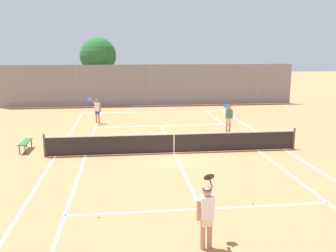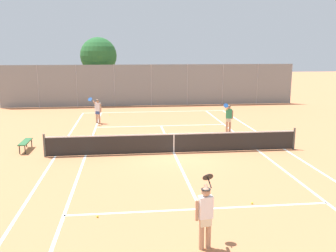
{
  "view_description": "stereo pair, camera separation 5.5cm",
  "coord_description": "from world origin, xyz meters",
  "px_view_note": "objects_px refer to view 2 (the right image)",
  "views": [
    {
      "loc": [
        -2.28,
        -17.0,
        4.86
      ],
      "look_at": [
        -0.11,
        1.5,
        1.0
      ],
      "focal_mm": 40.0,
      "sensor_mm": 36.0,
      "label": 1
    },
    {
      "loc": [
        -2.23,
        -17.01,
        4.86
      ],
      "look_at": [
        -0.11,
        1.5,
        1.0
      ],
      "focal_mm": 40.0,
      "sensor_mm": 36.0,
      "label": 2
    }
  ],
  "objects_px": {
    "loose_tennis_ball_4": "(205,126)",
    "loose_tennis_ball_2": "(252,203)",
    "tree_behind_left": "(98,57)",
    "player_far_left": "(98,110)",
    "tennis_net": "(174,142)",
    "loose_tennis_ball_1": "(97,216)",
    "player_far_right": "(229,117)",
    "loose_tennis_ball_5": "(95,134)",
    "player_near_side": "(205,213)",
    "loose_tennis_ball_0": "(110,115)",
    "courtside_bench": "(25,142)"
  },
  "relations": [
    {
      "from": "player_far_right",
      "to": "loose_tennis_ball_5",
      "type": "bearing_deg",
      "value": 178.33
    },
    {
      "from": "tennis_net",
      "to": "player_near_side",
      "type": "distance_m",
      "value": 8.7
    },
    {
      "from": "player_far_right",
      "to": "loose_tennis_ball_1",
      "type": "bearing_deg",
      "value": -122.66
    },
    {
      "from": "player_far_left",
      "to": "loose_tennis_ball_2",
      "type": "xyz_separation_m",
      "value": [
        5.79,
        -13.92,
        -0.89
      ]
    },
    {
      "from": "loose_tennis_ball_5",
      "to": "courtside_bench",
      "type": "xyz_separation_m",
      "value": [
        -3.08,
        -3.18,
        0.38
      ]
    },
    {
      "from": "courtside_bench",
      "to": "loose_tennis_ball_0",
      "type": "bearing_deg",
      "value": 68.87
    },
    {
      "from": "tennis_net",
      "to": "player_near_side",
      "type": "bearing_deg",
      "value": -92.38
    },
    {
      "from": "loose_tennis_ball_5",
      "to": "loose_tennis_ball_1",
      "type": "bearing_deg",
      "value": -85.38
    },
    {
      "from": "loose_tennis_ball_2",
      "to": "tree_behind_left",
      "type": "height_order",
      "value": "tree_behind_left"
    },
    {
      "from": "loose_tennis_ball_0",
      "to": "loose_tennis_ball_2",
      "type": "distance_m",
      "value": 17.68
    },
    {
      "from": "loose_tennis_ball_2",
      "to": "player_far_left",
      "type": "bearing_deg",
      "value": 112.58
    },
    {
      "from": "player_far_left",
      "to": "loose_tennis_ball_4",
      "type": "xyz_separation_m",
      "value": [
        6.83,
        -1.78,
        -0.89
      ]
    },
    {
      "from": "loose_tennis_ball_1",
      "to": "courtside_bench",
      "type": "height_order",
      "value": "courtside_bench"
    },
    {
      "from": "loose_tennis_ball_1",
      "to": "loose_tennis_ball_4",
      "type": "relative_size",
      "value": 1.0
    },
    {
      "from": "loose_tennis_ball_1",
      "to": "loose_tennis_ball_2",
      "type": "bearing_deg",
      "value": 5.03
    },
    {
      "from": "player_near_side",
      "to": "loose_tennis_ball_4",
      "type": "relative_size",
      "value": 26.88
    },
    {
      "from": "loose_tennis_ball_5",
      "to": "loose_tennis_ball_4",
      "type": "bearing_deg",
      "value": 12.53
    },
    {
      "from": "tennis_net",
      "to": "loose_tennis_ball_1",
      "type": "bearing_deg",
      "value": -115.23
    },
    {
      "from": "loose_tennis_ball_4",
      "to": "tree_behind_left",
      "type": "distance_m",
      "value": 14.04
    },
    {
      "from": "courtside_bench",
      "to": "loose_tennis_ball_2",
      "type": "bearing_deg",
      "value": -40.19
    },
    {
      "from": "tennis_net",
      "to": "loose_tennis_ball_1",
      "type": "height_order",
      "value": "tennis_net"
    },
    {
      "from": "tennis_net",
      "to": "loose_tennis_ball_2",
      "type": "distance_m",
      "value": 6.46
    },
    {
      "from": "player_far_left",
      "to": "courtside_bench",
      "type": "distance_m",
      "value": 7.16
    },
    {
      "from": "tennis_net",
      "to": "loose_tennis_ball_1",
      "type": "distance_m",
      "value": 7.35
    },
    {
      "from": "loose_tennis_ball_5",
      "to": "tree_behind_left",
      "type": "relative_size",
      "value": 0.01
    },
    {
      "from": "loose_tennis_ball_0",
      "to": "loose_tennis_ball_1",
      "type": "distance_m",
      "value": 17.34
    },
    {
      "from": "loose_tennis_ball_0",
      "to": "tree_behind_left",
      "type": "relative_size",
      "value": 0.01
    },
    {
      "from": "loose_tennis_ball_0",
      "to": "loose_tennis_ball_1",
      "type": "bearing_deg",
      "value": -88.97
    },
    {
      "from": "loose_tennis_ball_5",
      "to": "courtside_bench",
      "type": "distance_m",
      "value": 4.44
    },
    {
      "from": "loose_tennis_ball_1",
      "to": "player_near_side",
      "type": "bearing_deg",
      "value": -36.5
    },
    {
      "from": "player_near_side",
      "to": "loose_tennis_ball_5",
      "type": "bearing_deg",
      "value": 105.6
    },
    {
      "from": "tennis_net",
      "to": "loose_tennis_ball_0",
      "type": "bearing_deg",
      "value": 107.81
    },
    {
      "from": "loose_tennis_ball_4",
      "to": "loose_tennis_ball_2",
      "type": "bearing_deg",
      "value": -94.91
    },
    {
      "from": "tennis_net",
      "to": "loose_tennis_ball_4",
      "type": "relative_size",
      "value": 181.82
    },
    {
      "from": "player_far_left",
      "to": "courtside_bench",
      "type": "height_order",
      "value": "player_far_left"
    },
    {
      "from": "loose_tennis_ball_1",
      "to": "loose_tennis_ball_5",
      "type": "height_order",
      "value": "same"
    },
    {
      "from": "loose_tennis_ball_0",
      "to": "loose_tennis_ball_5",
      "type": "bearing_deg",
      "value": -95.28
    },
    {
      "from": "loose_tennis_ball_0",
      "to": "loose_tennis_ball_2",
      "type": "bearing_deg",
      "value": -73.06
    },
    {
      "from": "tennis_net",
      "to": "loose_tennis_ball_4",
      "type": "xyz_separation_m",
      "value": [
        2.76,
        5.92,
        -0.48
      ]
    },
    {
      "from": "loose_tennis_ball_2",
      "to": "courtside_bench",
      "type": "height_order",
      "value": "courtside_bench"
    },
    {
      "from": "player_near_side",
      "to": "player_far_right",
      "type": "xyz_separation_m",
      "value": [
        4.17,
        12.87,
        0.0
      ]
    },
    {
      "from": "player_near_side",
      "to": "player_far_right",
      "type": "relative_size",
      "value": 1.0
    },
    {
      "from": "player_far_left",
      "to": "loose_tennis_ball_1",
      "type": "xyz_separation_m",
      "value": [
        0.95,
        -14.34,
        -0.89
      ]
    },
    {
      "from": "loose_tennis_ball_0",
      "to": "loose_tennis_ball_4",
      "type": "distance_m",
      "value": 7.83
    },
    {
      "from": "courtside_bench",
      "to": "tree_behind_left",
      "type": "height_order",
      "value": "tree_behind_left"
    },
    {
      "from": "player_far_left",
      "to": "loose_tennis_ball_1",
      "type": "relative_size",
      "value": 26.88
    },
    {
      "from": "tree_behind_left",
      "to": "player_far_left",
      "type": "bearing_deg",
      "value": -86.93
    },
    {
      "from": "loose_tennis_ball_5",
      "to": "loose_tennis_ball_0",
      "type": "bearing_deg",
      "value": 84.72
    },
    {
      "from": "tennis_net",
      "to": "courtside_bench",
      "type": "relative_size",
      "value": 8.0
    },
    {
      "from": "tennis_net",
      "to": "player_far_left",
      "type": "distance_m",
      "value": 8.73
    }
  ]
}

